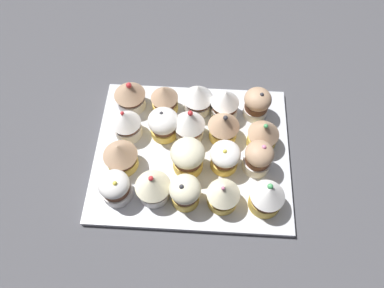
% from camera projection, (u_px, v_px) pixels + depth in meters
% --- Properties ---
extents(ground_plane, '(1.80, 1.80, 0.03)m').
position_uv_depth(ground_plane, '(192.00, 157.00, 0.78)').
color(ground_plane, '#4C4C51').
extents(baking_tray, '(0.33, 0.40, 0.01)m').
position_uv_depth(baking_tray, '(192.00, 153.00, 0.76)').
color(baking_tray, silver).
rests_on(baking_tray, ground_plane).
extents(cupcake_0, '(0.07, 0.07, 0.07)m').
position_uv_depth(cupcake_0, '(130.00, 95.00, 0.78)').
color(cupcake_0, white).
rests_on(cupcake_0, baking_tray).
extents(cupcake_1, '(0.06, 0.06, 0.07)m').
position_uv_depth(cupcake_1, '(127.00, 123.00, 0.75)').
color(cupcake_1, white).
rests_on(cupcake_1, baking_tray).
extents(cupcake_2, '(0.07, 0.07, 0.07)m').
position_uv_depth(cupcake_2, '(120.00, 155.00, 0.71)').
color(cupcake_2, '#EFC651').
rests_on(cupcake_2, baking_tray).
extents(cupcake_3, '(0.06, 0.06, 0.07)m').
position_uv_depth(cupcake_3, '(115.00, 187.00, 0.68)').
color(cupcake_3, white).
rests_on(cupcake_3, baking_tray).
extents(cupcake_4, '(0.06, 0.06, 0.07)m').
position_uv_depth(cupcake_4, '(164.00, 98.00, 0.78)').
color(cupcake_4, '#EFC651').
rests_on(cupcake_4, baking_tray).
extents(cupcake_5, '(0.06, 0.06, 0.07)m').
position_uv_depth(cupcake_5, '(164.00, 124.00, 0.75)').
color(cupcake_5, '#EFC651').
rests_on(cupcake_5, baking_tray).
extents(cupcake_6, '(0.07, 0.07, 0.07)m').
position_uv_depth(cupcake_6, '(153.00, 186.00, 0.68)').
color(cupcake_6, white).
rests_on(cupcake_6, baking_tray).
extents(cupcake_7, '(0.06, 0.06, 0.08)m').
position_uv_depth(cupcake_7, '(198.00, 98.00, 0.78)').
color(cupcake_7, white).
rests_on(cupcake_7, baking_tray).
extents(cupcake_8, '(0.06, 0.06, 0.08)m').
position_uv_depth(cupcake_8, '(189.00, 124.00, 0.74)').
color(cupcake_8, white).
rests_on(cupcake_8, baking_tray).
extents(cupcake_9, '(0.07, 0.07, 0.08)m').
position_uv_depth(cupcake_9, '(188.00, 157.00, 0.71)').
color(cupcake_9, '#EFC651').
rests_on(cupcake_9, baking_tray).
extents(cupcake_10, '(0.06, 0.06, 0.07)m').
position_uv_depth(cupcake_10, '(185.00, 192.00, 0.67)').
color(cupcake_10, '#EFC651').
rests_on(cupcake_10, baking_tray).
extents(cupcake_11, '(0.06, 0.06, 0.08)m').
position_uv_depth(cupcake_11, '(225.00, 103.00, 0.77)').
color(cupcake_11, white).
rests_on(cupcake_11, baking_tray).
extents(cupcake_12, '(0.06, 0.06, 0.08)m').
position_uv_depth(cupcake_12, '(224.00, 126.00, 0.74)').
color(cupcake_12, '#EFC651').
rests_on(cupcake_12, baking_tray).
extents(cupcake_13, '(0.06, 0.06, 0.07)m').
position_uv_depth(cupcake_13, '(225.00, 157.00, 0.71)').
color(cupcake_13, '#EFC651').
rests_on(cupcake_13, baking_tray).
extents(cupcake_14, '(0.06, 0.06, 0.07)m').
position_uv_depth(cupcake_14, '(223.00, 194.00, 0.67)').
color(cupcake_14, '#EFC651').
rests_on(cupcake_14, baking_tray).
extents(cupcake_15, '(0.06, 0.06, 0.07)m').
position_uv_depth(cupcake_15, '(257.00, 103.00, 0.77)').
color(cupcake_15, white).
rests_on(cupcake_15, baking_tray).
extents(cupcake_16, '(0.06, 0.06, 0.08)m').
position_uv_depth(cupcake_16, '(263.00, 134.00, 0.73)').
color(cupcake_16, '#EFC651').
rests_on(cupcake_16, baking_tray).
extents(cupcake_17, '(0.06, 0.06, 0.08)m').
position_uv_depth(cupcake_17, '(258.00, 158.00, 0.71)').
color(cupcake_17, white).
rests_on(cupcake_17, baking_tray).
extents(cupcake_18, '(0.06, 0.06, 0.08)m').
position_uv_depth(cupcake_18, '(267.00, 196.00, 0.67)').
color(cupcake_18, '#EFC651').
rests_on(cupcake_18, baking_tray).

